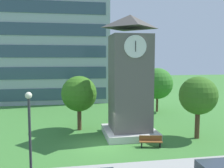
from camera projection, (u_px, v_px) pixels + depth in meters
name	position (u px, v px, depth m)	size (l,w,h in m)	color
ground_plane	(101.00, 146.00, 20.48)	(160.00, 160.00, 0.00)	#3D7A33
office_building	(55.00, 24.00, 43.06)	(17.01, 12.09, 25.60)	#9EA8B2
clock_tower	(130.00, 83.00, 22.73)	(4.56, 4.56, 10.76)	#605B56
park_bench	(151.00, 141.00, 20.14)	(1.86, 0.84, 0.88)	brown
street_lamp	(30.00, 129.00, 13.39)	(0.36, 0.36, 5.25)	#333338
tree_streetside	(79.00, 94.00, 24.67)	(3.43, 3.43, 5.30)	#513823
tree_near_tower	(157.00, 84.00, 33.19)	(4.03, 4.03, 5.73)	#513823
tree_by_building	(198.00, 96.00, 22.05)	(3.30, 3.30, 5.44)	#513823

